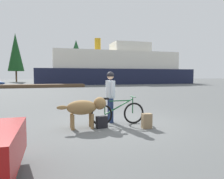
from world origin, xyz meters
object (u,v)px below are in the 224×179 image
at_px(bicycle, 118,113).
at_px(ferry_boat, 116,68).
at_px(handbag_pannier, 102,122).
at_px(dog, 85,107).
at_px(backpack, 147,121).
at_px(person_cyclist, 110,92).

height_order(bicycle, ferry_boat, ferry_boat).
height_order(handbag_pannier, ferry_boat, ferry_boat).
height_order(dog, backpack, dog).
xyz_separation_m(dog, backpack, (1.75, -0.54, -0.40)).
xyz_separation_m(bicycle, handbag_pannier, (-0.58, -0.25, -0.20)).
height_order(person_cyclist, backpack, person_cyclist).
bearing_deg(dog, handbag_pannier, -16.07).
height_order(bicycle, backpack, bicycle).
distance_m(bicycle, dog, 1.08).
xyz_separation_m(backpack, ferry_boat, (9.33, 32.62, 2.66)).
bearing_deg(handbag_pannier, dog, 163.93).
relative_size(bicycle, ferry_boat, 0.06).
height_order(person_cyclist, dog, person_cyclist).
relative_size(bicycle, backpack, 4.02).
bearing_deg(ferry_boat, handbag_pannier, -108.22).
distance_m(dog, backpack, 1.87).
bearing_deg(person_cyclist, handbag_pannier, -124.66).
relative_size(dog, ferry_boat, 0.05).
bearing_deg(bicycle, person_cyclist, 105.96).
bearing_deg(bicycle, ferry_boat, 72.58).
height_order(backpack, ferry_boat, ferry_boat).
bearing_deg(person_cyclist, bicycle, -74.04).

